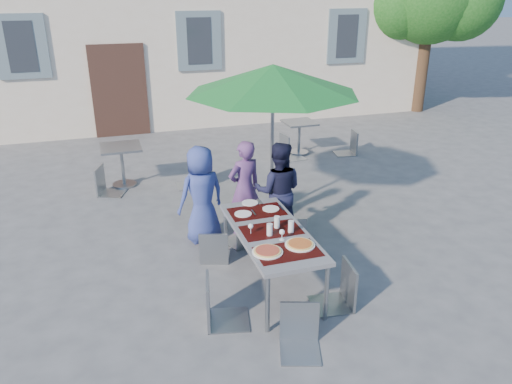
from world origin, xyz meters
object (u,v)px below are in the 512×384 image
object	(u,v)px
child_2	(278,191)
cafe_table_1	(299,132)
cafe_table_0	(122,159)
chair_1	(243,214)
pizza_near_right	(300,244)
child_1	(245,188)
dining_table	(271,234)
child_0	(201,195)
chair_2	(293,214)
chair_4	(342,261)
chair_5	(301,303)
pizza_near_left	(267,251)
bg_chair_r_1	(351,129)
chair_3	(217,275)
bg_chair_r_0	(194,154)
bg_chair_l_1	(289,131)
bg_chair_l_0	(104,164)
patio_umbrella	(273,80)
chair_0	(214,228)

from	to	relation	value
child_2	cafe_table_1	world-z (taller)	child_2
cafe_table_0	cafe_table_1	size ratio (longest dim) A/B	1.07
chair_1	cafe_table_0	xyz separation A→B (m)	(-1.45, 2.90, 0.04)
pizza_near_right	child_1	size ratio (longest dim) A/B	0.24
dining_table	child_0	size ratio (longest dim) A/B	1.30
child_0	chair_2	xyz separation A→B (m)	(1.19, -0.54, -0.23)
dining_table	child_1	world-z (taller)	child_1
chair_4	chair_5	distance (m)	0.91
pizza_near_left	child_0	xyz separation A→B (m)	(-0.32, 1.93, -0.06)
pizza_near_left	child_2	xyz separation A→B (m)	(0.74, 1.68, -0.04)
cafe_table_0	bg_chair_r_1	world-z (taller)	bg_chair_r_1
child_0	chair_5	bearing A→B (deg)	83.78
pizza_near_left	chair_5	bearing A→B (deg)	-80.90
chair_3	bg_chair_r_0	distance (m)	4.17
chair_1	chair_4	world-z (taller)	chair_4
child_0	chair_2	distance (m)	1.32
cafe_table_0	bg_chair_r_1	size ratio (longest dim) A/B	0.79
pizza_near_right	bg_chair_l_1	world-z (taller)	bg_chair_l_1
cafe_table_1	bg_chair_r_1	bearing A→B (deg)	-20.47
pizza_near_left	chair_2	bearing A→B (deg)	58.05
chair_5	bg_chair_l_1	distance (m)	6.04
bg_chair_l_1	bg_chair_r_1	world-z (taller)	bg_chair_l_1
child_1	chair_5	world-z (taller)	child_1
bg_chair_r_1	dining_table	bearing A→B (deg)	-127.70
child_1	bg_chair_r_1	distance (m)	4.42
pizza_near_right	cafe_table_0	xyz separation A→B (m)	(-1.67, 4.43, -0.24)
pizza_near_right	bg_chair_l_1	xyz separation A→B (m)	(1.81, 4.93, -0.15)
child_0	bg_chair_r_0	world-z (taller)	child_0
chair_4	bg_chair_l_0	world-z (taller)	chair_4
cafe_table_1	bg_chair_l_1	xyz separation A→B (m)	(-0.36, -0.32, 0.14)
child_0	chair_3	xyz separation A→B (m)	(-0.26, -1.97, -0.11)
chair_5	bg_chair_l_0	xyz separation A→B (m)	(-1.71, 4.86, 0.03)
bg_chair_l_0	bg_chair_r_0	distance (m)	1.59
child_0	child_1	size ratio (longest dim) A/B	0.99
child_0	chair_5	size ratio (longest dim) A/B	1.55
child_1	chair_5	size ratio (longest dim) A/B	1.57
patio_umbrella	bg_chair_r_1	size ratio (longest dim) A/B	2.74
chair_2	bg_chair_r_0	xyz separation A→B (m)	(-0.87, 2.70, 0.13)
pizza_near_left	patio_umbrella	distance (m)	3.04
chair_1	bg_chair_l_1	bearing A→B (deg)	59.18
pizza_near_right	pizza_near_left	bearing A→B (deg)	-174.59
child_0	cafe_table_0	xyz separation A→B (m)	(-0.95, 2.54, -0.18)
pizza_near_right	bg_chair_r_0	size ratio (longest dim) A/B	0.33
chair_0	patio_umbrella	xyz separation A→B (m)	(1.27, 1.28, 1.65)
chair_1	bg_chair_l_0	distance (m)	3.14
pizza_near_left	chair_2	xyz separation A→B (m)	(0.86, 1.39, -0.29)
dining_table	chair_1	distance (m)	1.09
chair_1	pizza_near_left	bearing A→B (deg)	-96.70
child_0	chair_1	world-z (taller)	child_0
child_2	cafe_table_1	xyz separation A→B (m)	(1.83, 3.61, -0.25)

